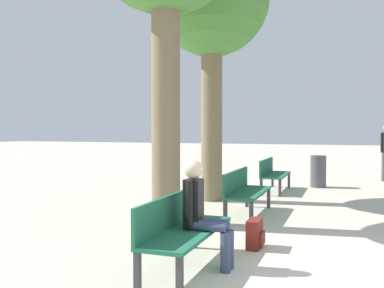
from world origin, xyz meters
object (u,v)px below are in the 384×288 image
Objects in this scene: bench_row_1 at (244,189)px; person_seated at (203,210)px; bench_row_0 at (181,226)px; trash_bin at (318,171)px; bench_row_2 at (272,172)px; backpack at (255,234)px; tree_row_1 at (212,4)px.

person_seated is (0.23, -3.09, 0.17)m from bench_row_1.
bench_row_0 is 2.01× the size of trash_bin.
person_seated reaches higher than bench_row_2.
trash_bin reaches higher than backpack.
trash_bin is at bearing 83.74° from person_seated.
bench_row_0 is 0.31× the size of tree_row_1.
trash_bin is at bearing 82.09° from bench_row_0.
bench_row_0 is 1.00× the size of bench_row_1.
tree_row_1 reaches higher than person_seated.
trash_bin reaches higher than bench_row_0.
bench_row_2 is at bearing -131.65° from trash_bin.
bench_row_0 is 1.41× the size of person_seated.
bench_row_1 is 2.20m from backpack.
bench_row_0 and bench_row_2 have the same top height.
person_seated is (1.27, -4.43, -3.65)m from tree_row_1.
person_seated is 3.21× the size of backpack.
tree_row_1 is at bearing 127.80° from bench_row_1.
tree_row_1 is 6.59× the size of trash_bin.
bench_row_0 is 1.00× the size of bench_row_2.
bench_row_2 is (0.00, 3.19, 0.00)m from bench_row_1.
tree_row_1 is 14.87× the size of backpack.
bench_row_0 is at bearing -77.04° from tree_row_1.
tree_row_1 is 5.88m from person_seated.
person_seated is 1.43× the size of trash_bin.
tree_row_1 reaches higher than bench_row_2.
bench_row_1 is 0.31× the size of tree_row_1.
bench_row_0 is at bearing -90.00° from bench_row_2.
bench_row_0 is at bearing -90.00° from bench_row_1.
person_seated reaches higher than trash_bin.
bench_row_1 is 3.10m from person_seated.
backpack is (0.63, -2.09, -0.30)m from bench_row_1.
trash_bin is at bearing 76.48° from bench_row_1.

